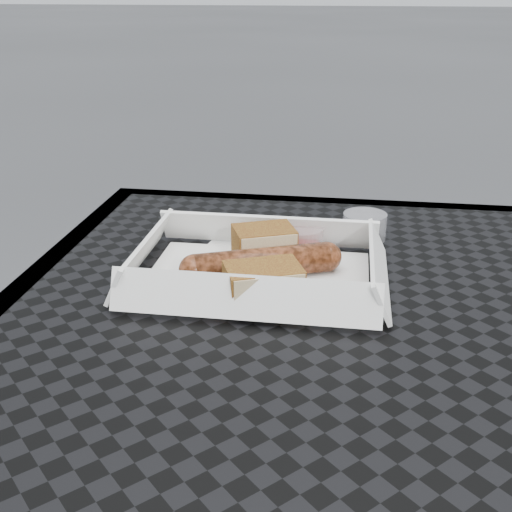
{
  "coord_description": "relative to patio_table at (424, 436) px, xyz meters",
  "views": [
    {
      "loc": [
        -0.08,
        -0.45,
        1.02
      ],
      "look_at": [
        -0.16,
        0.11,
        0.78
      ],
      "focal_mm": 45.0,
      "sensor_mm": 36.0,
      "label": 1
    }
  ],
  "objects": [
    {
      "name": "bread_far",
      "position": [
        -0.15,
        0.07,
        0.1
      ],
      "size": [
        0.08,
        0.07,
        0.03
      ],
      "primitive_type": "cube",
      "rotation": [
        0.0,
        0.0,
        0.39
      ],
      "color": "brown",
      "rests_on": "food_tray"
    },
    {
      "name": "napkin",
      "position": [
        -0.16,
        0.23,
        0.08
      ],
      "size": [
        0.14,
        0.14,
        0.0
      ],
      "primitive_type": "cube",
      "rotation": [
        0.0,
        0.0,
        -0.19
      ],
      "color": "white",
      "rests_on": "patio_table"
    },
    {
      "name": "condiment_cup_empty",
      "position": [
        -0.05,
        0.25,
        0.09
      ],
      "size": [
        0.05,
        0.05,
        0.03
      ],
      "primitive_type": "cylinder",
      "color": "silver",
      "rests_on": "patio_table"
    },
    {
      "name": "veg_garnish",
      "position": [
        -0.1,
        0.08,
        0.08
      ],
      "size": [
        0.03,
        0.03,
        0.0
      ],
      "color": "#FE4A0B",
      "rests_on": "food_tray"
    },
    {
      "name": "patio_table",
      "position": [
        0.0,
        0.0,
        0.0
      ],
      "size": [
        0.8,
        0.8,
        0.74
      ],
      "color": "black",
      "rests_on": "ground"
    },
    {
      "name": "condiment_cup_sauce",
      "position": [
        -0.12,
        0.2,
        0.09
      ],
      "size": [
        0.05,
        0.05,
        0.03
      ],
      "primitive_type": "cylinder",
      "color": "maroon",
      "rests_on": "patio_table"
    },
    {
      "name": "bread_near",
      "position": [
        -0.16,
        0.16,
        0.1
      ],
      "size": [
        0.07,
        0.06,
        0.04
      ],
      "primitive_type": "cube",
      "rotation": [
        0.0,
        0.0,
        0.39
      ],
      "color": "brown",
      "rests_on": "food_tray"
    },
    {
      "name": "bratwurst",
      "position": [
        -0.15,
        0.12,
        0.09
      ],
      "size": [
        0.15,
        0.08,
        0.03
      ],
      "rotation": [
        0.0,
        0.0,
        0.39
      ],
      "color": "brown",
      "rests_on": "food_tray"
    },
    {
      "name": "food_tray",
      "position": [
        -0.16,
        0.12,
        0.08
      ],
      "size": [
        0.22,
        0.15,
        0.0
      ],
      "primitive_type": "cube",
      "color": "white",
      "rests_on": "patio_table"
    }
  ]
}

